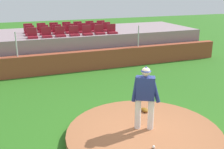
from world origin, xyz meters
name	(u,v)px	position (x,y,z in m)	size (l,w,h in m)	color
ground_plane	(144,139)	(0.00, 0.00, 0.00)	(60.00, 60.00, 0.00)	#2B681B
pitchers_mound	(144,135)	(0.00, 0.00, 0.12)	(4.25, 4.25, 0.23)	#9E5E3A
pitcher	(145,93)	(0.07, 0.15, 1.28)	(0.74, 0.48, 1.80)	white
baseball	(154,147)	(-0.16, -0.83, 0.27)	(0.07, 0.07, 0.07)	white
fielding_glove	(145,110)	(0.59, 1.10, 0.29)	(0.30, 0.20, 0.11)	brown
brick_barrier	(80,61)	(0.00, 6.97, 0.49)	(16.11, 0.40, 0.98)	#99432B
fence_post_left	(16,44)	(-2.89, 6.97, 1.55)	(0.06, 0.06, 1.13)	silver
fence_post_right	(138,36)	(3.23, 6.97, 1.55)	(0.06, 0.06, 1.13)	silver
bleacher_platform	(68,45)	(0.00, 9.64, 0.81)	(15.11, 4.41, 1.62)	gray
stadium_chair_0	(32,35)	(-2.08, 7.98, 1.77)	(0.48, 0.44, 0.50)	maroon
stadium_chair_1	(47,34)	(-1.38, 7.98, 1.77)	(0.48, 0.44, 0.50)	maroon
stadium_chair_2	(60,33)	(-0.71, 7.97, 1.77)	(0.48, 0.44, 0.50)	maroon
stadium_chair_3	(74,33)	(0.02, 7.98, 1.77)	(0.48, 0.44, 0.50)	maroon
stadium_chair_4	(87,32)	(0.72, 7.95, 1.77)	(0.48, 0.44, 0.50)	maroon
stadium_chair_5	(100,31)	(1.41, 7.99, 1.77)	(0.48, 0.44, 0.50)	maroon
stadium_chair_6	(112,31)	(2.10, 7.94, 1.77)	(0.48, 0.44, 0.50)	maroon
stadium_chair_7	(30,32)	(-2.12, 8.86, 1.77)	(0.48, 0.44, 0.50)	maroon
stadium_chair_8	(44,32)	(-1.38, 8.84, 1.77)	(0.48, 0.44, 0.50)	maroon
stadium_chair_9	(57,31)	(-0.70, 8.85, 1.77)	(0.48, 0.44, 0.50)	maroon
stadium_chair_10	(70,30)	(-0.01, 8.88, 1.77)	(0.48, 0.44, 0.50)	maroon
stadium_chair_11	(83,30)	(0.70, 8.84, 1.77)	(0.48, 0.44, 0.50)	maroon
stadium_chair_12	(95,29)	(1.42, 8.85, 1.77)	(0.48, 0.44, 0.50)	maroon
stadium_chair_13	(107,28)	(2.13, 8.84, 1.77)	(0.48, 0.44, 0.50)	maroon
stadium_chair_14	(28,30)	(-2.12, 9.76, 1.77)	(0.48, 0.44, 0.50)	maroon
stadium_chair_15	(42,29)	(-1.41, 9.75, 1.77)	(0.48, 0.44, 0.50)	maroon
stadium_chair_16	(54,29)	(-0.72, 9.74, 1.77)	(0.48, 0.44, 0.50)	maroon
stadium_chair_17	(67,28)	(0.02, 9.76, 1.77)	(0.48, 0.44, 0.50)	maroon
stadium_chair_18	(78,28)	(0.68, 9.74, 1.77)	(0.48, 0.44, 0.50)	maroon
stadium_chair_19	(90,27)	(1.40, 9.75, 1.77)	(0.48, 0.44, 0.50)	maroon
stadium_chair_20	(101,26)	(2.10, 9.74, 1.77)	(0.48, 0.44, 0.50)	maroon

